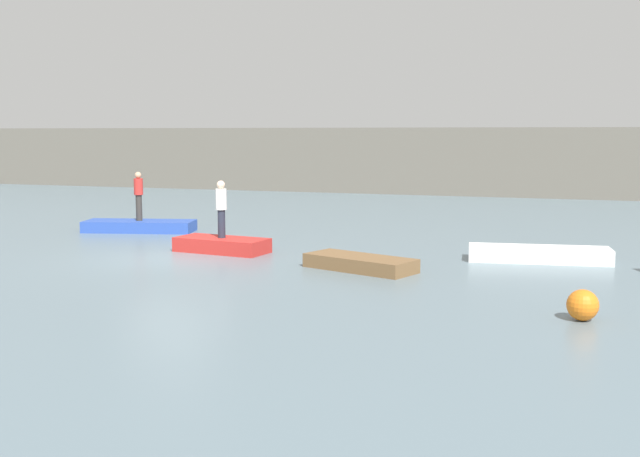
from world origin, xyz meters
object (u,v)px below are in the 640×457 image
Objects in this scene: rowboat_blue at (140,226)px; person_white_shirt at (221,206)px; mooring_buoy at (583,305)px; rowboat_white at (539,254)px; rowboat_red at (222,245)px; person_red_shirt at (139,194)px; rowboat_brown at (360,263)px.

rowboat_blue is 2.29× the size of person_white_shirt.
mooring_buoy is (15.01, -8.54, 0.10)m from rowboat_blue.
rowboat_white is at bearing -21.98° from rowboat_blue.
rowboat_white reaches higher than rowboat_blue.
rowboat_blue is at bearing 150.36° from mooring_buoy.
person_white_shirt is at bearing 7.09° from rowboat_red.
person_red_shirt is 2.91× the size of mooring_buoy.
person_white_shirt is 2.84× the size of mooring_buoy.
rowboat_brown is 4.88× the size of mooring_buoy.
mooring_buoy is (10.13, -5.26, -1.07)m from person_white_shirt.
rowboat_red is 9.07m from rowboat_white.
person_red_shirt reaches higher than person_white_shirt.
mooring_buoy is at bearing -14.92° from rowboat_brown.
person_white_shirt is at bearing 152.56° from mooring_buoy.
person_white_shirt is 0.97× the size of person_red_shirt.
person_red_shirt is (-4.89, 3.29, 1.15)m from rowboat_red.
mooring_buoy reaches higher than rowboat_blue.
rowboat_red is 1.16m from person_white_shirt.
rowboat_blue is 1.33× the size of rowboat_brown.
rowboat_white is 14.05m from person_red_shirt.
person_white_shirt is (4.89, -3.29, 1.18)m from rowboat_blue.
person_white_shirt reaches higher than mooring_buoy.
rowboat_red is at bearing -33.90° from person_red_shirt.
rowboat_red is 4.62× the size of mooring_buoy.
rowboat_brown is at bearing -40.52° from rowboat_blue.
rowboat_brown is (9.58, -4.78, -0.02)m from rowboat_blue.
person_white_shirt is 5.89m from person_red_shirt.
rowboat_brown is 1.72× the size of person_white_shirt.
person_red_shirt reaches higher than rowboat_white.
rowboat_white is 6.69m from mooring_buoy.
rowboat_blue is 5.89m from rowboat_red.
rowboat_red reaches higher than rowboat_white.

